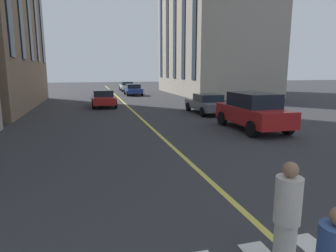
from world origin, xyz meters
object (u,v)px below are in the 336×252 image
object	(u,v)px
car_grey_oncoming	(207,103)
car_red_parked_a	(104,98)
car_blue_trailing	(133,89)
pedestrian_far	(287,219)
car_red_far	(253,111)
car_white_parked_b	(127,86)

from	to	relation	value
car_grey_oncoming	car_red_parked_a	distance (m)	9.12
car_blue_trailing	pedestrian_far	bearing A→B (deg)	175.61
car_red_parked_a	car_grey_oncoming	bearing A→B (deg)	-131.02
car_blue_trailing	car_red_parked_a	xyz separation A→B (m)	(-11.10, 4.10, 0.00)
car_red_far	car_blue_trailing	bearing A→B (deg)	6.84
car_white_parked_b	car_red_parked_a	size ratio (longest dim) A/B	1.00
car_red_far	car_grey_oncoming	bearing A→B (deg)	-0.00
car_grey_oncoming	pedestrian_far	world-z (taller)	pedestrian_far
pedestrian_far	car_blue_trailing	bearing A→B (deg)	-4.39
car_blue_trailing	car_red_far	bearing A→B (deg)	-173.16
car_blue_trailing	pedestrian_far	xyz separation A→B (m)	(-32.92, 2.53, 0.16)
car_blue_trailing	pedestrian_far	world-z (taller)	pedestrian_far
car_red_parked_a	pedestrian_far	bearing A→B (deg)	-175.87
car_red_far	pedestrian_far	size ratio (longest dim) A/B	2.72
car_white_parked_b	car_red_far	bearing A→B (deg)	-175.25
car_blue_trailing	pedestrian_far	size ratio (longest dim) A/B	2.55
car_grey_oncoming	car_red_parked_a	bearing A→B (deg)	48.98
car_white_parked_b	car_red_parked_a	distance (m)	19.37
car_red_parked_a	pedestrian_far	size ratio (longest dim) A/B	2.55
car_red_far	pedestrian_far	bearing A→B (deg)	151.53
car_grey_oncoming	car_white_parked_b	bearing A→B (deg)	5.90
car_white_parked_b	car_blue_trailing	distance (m)	7.79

